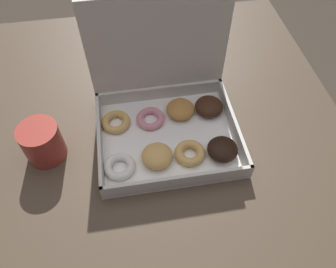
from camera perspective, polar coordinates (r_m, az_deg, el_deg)
name	(u,v)px	position (r m, az deg, el deg)	size (l,w,h in m)	color
ground_plane	(158,232)	(1.48, -1.72, -16.63)	(8.00, 8.00, 0.00)	#42382D
dining_table	(153,148)	(0.91, -2.68, -2.37)	(0.99, 1.03, 0.74)	#4C3D2D
donut_box	(169,113)	(0.78, 0.11, 3.67)	(0.33, 0.29, 0.30)	white
coffee_mug	(42,142)	(0.79, -21.06, -1.29)	(0.09, 0.09, 0.09)	#A3382D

